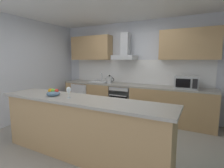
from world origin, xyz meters
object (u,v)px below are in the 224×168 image
at_px(oven, 123,100).
at_px(microwave, 187,82).
at_px(refrigerator, 84,96).
at_px(sink, 100,81).
at_px(wine_glass, 69,90).
at_px(range_hood, 125,51).
at_px(kettle, 110,80).
at_px(fruit_bowl, 53,93).

xyz_separation_m(oven, microwave, (1.60, -0.03, 0.59)).
relative_size(refrigerator, microwave, 1.70).
relative_size(oven, refrigerator, 0.94).
bearing_deg(sink, oven, -0.85).
relative_size(refrigerator, wine_glass, 4.78).
bearing_deg(range_hood, oven, -90.00).
relative_size(oven, range_hood, 1.11).
bearing_deg(refrigerator, kettle, -1.92).
bearing_deg(kettle, oven, 4.90).
bearing_deg(sink, fruit_bowl, -78.36).
bearing_deg(range_hood, wine_glass, -88.46).
xyz_separation_m(kettle, range_hood, (0.39, 0.16, 0.78)).
bearing_deg(refrigerator, microwave, -0.49).
relative_size(refrigerator, sink, 1.70).
relative_size(microwave, sink, 1.00).
distance_m(sink, kettle, 0.36).
distance_m(refrigerator, wine_glass, 2.69).
distance_m(kettle, fruit_bowl, 2.17).
relative_size(refrigerator, kettle, 2.94).
distance_m(microwave, wine_glass, 2.67).
bearing_deg(fruit_bowl, wine_glass, -1.73).
bearing_deg(microwave, fruit_bowl, -131.01).
xyz_separation_m(refrigerator, fruit_bowl, (1.03, -2.20, 0.58)).
height_order(microwave, kettle, microwave).
distance_m(oven, fruit_bowl, 2.29).
bearing_deg(wine_glass, refrigerator, 121.96).
xyz_separation_m(oven, refrigerator, (-1.32, -0.00, -0.03)).
bearing_deg(microwave, refrigerator, 179.51).
bearing_deg(wine_glass, oven, 91.63).
distance_m(microwave, fruit_bowl, 2.88).
bearing_deg(range_hood, sink, -170.95).
relative_size(oven, sink, 1.60).
distance_m(kettle, range_hood, 0.89).
bearing_deg(refrigerator, oven, 0.12).
distance_m(oven, sink, 0.88).
bearing_deg(oven, wine_glass, -88.37).
relative_size(sink, fruit_bowl, 2.27).
bearing_deg(range_hood, refrigerator, -174.26).
xyz_separation_m(kettle, wine_glass, (0.46, -2.18, 0.08)).
bearing_deg(sink, kettle, -7.25).
relative_size(sink, range_hood, 0.69).
bearing_deg(oven, sink, 179.15).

